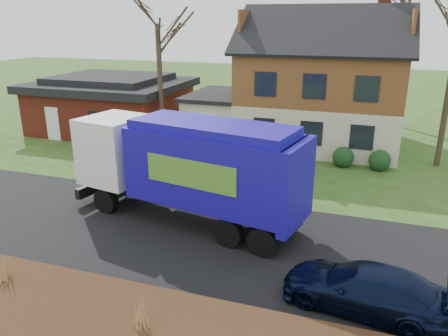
% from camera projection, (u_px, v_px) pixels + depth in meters
% --- Properties ---
extents(ground, '(120.00, 120.00, 0.00)m').
position_uv_depth(ground, '(210.00, 239.00, 15.32)').
color(ground, '#2F4818').
rests_on(ground, ground).
extents(road, '(80.00, 7.00, 0.02)m').
position_uv_depth(road, '(210.00, 239.00, 15.31)').
color(road, black).
rests_on(road, ground).
extents(mulch_verge, '(80.00, 3.50, 0.30)m').
position_uv_depth(mulch_verge, '(133.00, 333.00, 10.52)').
color(mulch_verge, black).
rests_on(mulch_verge, ground).
extents(main_house, '(12.95, 8.95, 9.26)m').
position_uv_depth(main_house, '(314.00, 77.00, 26.01)').
color(main_house, beige).
rests_on(main_house, ground).
extents(ranch_house, '(9.80, 8.20, 3.70)m').
position_uv_depth(ranch_house, '(112.00, 103.00, 30.01)').
color(ranch_house, maroon).
rests_on(ranch_house, ground).
extents(garbage_truck, '(9.50, 4.14, 3.94)m').
position_uv_depth(garbage_truck, '(190.00, 164.00, 15.98)').
color(garbage_truck, black).
rests_on(garbage_truck, ground).
extents(silver_sedan, '(4.07, 1.60, 1.32)m').
position_uv_depth(silver_sedan, '(141.00, 169.00, 20.37)').
color(silver_sedan, '#9C9FA3').
rests_on(silver_sedan, ground).
extents(navy_wagon, '(4.54, 2.41, 1.25)m').
position_uv_depth(navy_wagon, '(365.00, 289.00, 11.45)').
color(navy_wagon, black).
rests_on(navy_wagon, ground).
extents(tree_front_west, '(3.31, 3.31, 9.83)m').
position_uv_depth(tree_front_west, '(156.00, 4.00, 24.04)').
color(tree_front_west, '#413027').
rests_on(tree_front_west, ground).
extents(grass_clump_west, '(0.31, 0.25, 0.81)m').
position_uv_depth(grass_clump_west, '(6.00, 267.00, 12.30)').
color(grass_clump_west, tan).
rests_on(grass_clump_west, mulch_verge).
extents(grass_clump_mid, '(0.33, 0.27, 0.91)m').
position_uv_depth(grass_clump_mid, '(140.00, 312.00, 10.32)').
color(grass_clump_mid, tan).
rests_on(grass_clump_mid, mulch_verge).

